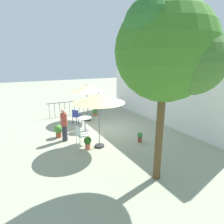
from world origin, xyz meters
The scene contains 14 objects.
ground_plane centered at (0.00, 0.00, 0.00)m, with size 60.00×60.00×0.00m, color #9EA288.
villa_facade centered at (0.00, 3.83, 2.41)m, with size 10.40×0.30×4.82m, color white.
terrace_railing centered at (-3.91, 0.00, 0.68)m, with size 0.03×4.94×1.01m.
shade_tree centered at (4.98, -0.31, 4.10)m, with size 3.01×2.87×5.52m.
patio_umbrella_0 centered at (-2.19, -0.15, 2.12)m, with size 2.19×2.19×2.40m.
patio_umbrella_1 centered at (1.83, -1.08, 2.27)m, with size 2.32×2.32×2.54m.
cafe_table_0 centered at (-0.43, -0.96, 0.54)m, with size 0.74×0.74×0.78m.
patio_chair_0 centered at (-1.83, -1.02, 0.54)m, with size 0.65×0.66×0.92m.
patio_chair_1 centered at (1.19, -1.75, 0.52)m, with size 0.52×0.53×0.92m.
potted_plant_0 centered at (1.81, -1.64, 0.33)m, with size 0.34×0.34×0.58m.
potted_plant_1 centered at (-0.16, -2.50, 0.39)m, with size 0.44×0.44×0.67m.
potted_plant_2 centered at (2.26, 0.88, 0.28)m, with size 0.26×0.26×0.49m.
potted_plant_3 centered at (-3.02, 0.73, 0.38)m, with size 0.35×0.35×0.75m.
standing_person centered at (0.41, -2.31, 0.82)m, with size 0.45×0.45×1.60m.
Camera 1 is at (9.18, -4.26, 3.84)m, focal length 30.22 mm.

